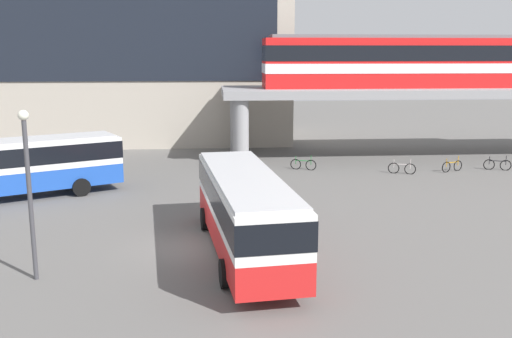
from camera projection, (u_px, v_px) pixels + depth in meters
name	position (u px, v px, depth m)	size (l,w,h in m)	color
ground_plane	(196.00, 190.00, 33.33)	(120.00, 120.00, 0.00)	#605E5B
station_building	(127.00, 24.00, 51.06)	(28.18, 12.72, 20.45)	#B2A899
elevated_platform	(425.00, 96.00, 43.39)	(30.52, 7.23, 5.20)	gray
train	(424.00, 61.00, 42.84)	(23.99, 2.96, 3.84)	red
bus_main	(245.00, 205.00, 22.36)	(3.74, 11.25, 3.22)	red
bus_secondary	(16.00, 163.00, 31.00)	(11.01, 7.20, 3.22)	#1E4CB2
bicycle_black	(497.00, 165.00, 38.84)	(1.72, 0.61, 1.04)	black
bicycle_orange	(452.00, 166.00, 38.34)	(1.67, 0.75, 1.04)	black
bicycle_silver	(402.00, 168.00, 37.64)	(1.70, 0.68, 1.04)	black
bicycle_green	(303.00, 164.00, 38.93)	(1.69, 0.70, 1.04)	black
lamp_post	(29.00, 181.00, 19.57)	(0.36, 0.36, 5.96)	#3F3F44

